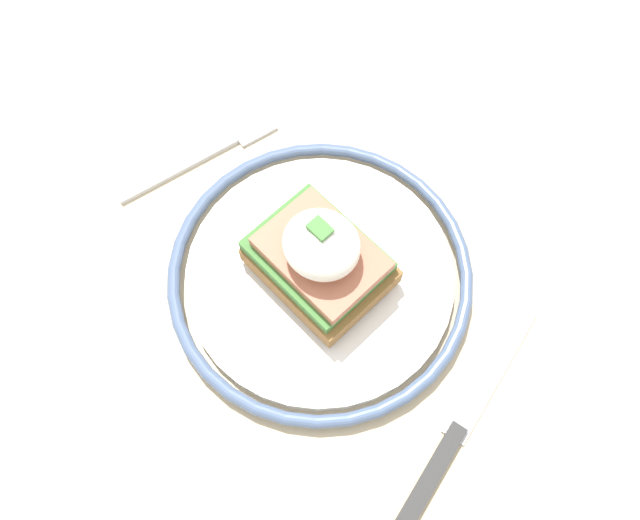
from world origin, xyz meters
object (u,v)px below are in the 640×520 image
at_px(fork, 206,154).
at_px(sandwich, 320,256).
at_px(plate, 320,274).
at_px(knife, 455,434).

bearing_deg(fork, sandwich, -3.43).
height_order(plate, fork, plate).
xyz_separation_m(plate, knife, (0.16, -0.01, -0.01)).
relative_size(plate, fork, 1.60).
xyz_separation_m(plate, sandwich, (0.00, -0.00, 0.04)).
xyz_separation_m(sandwich, knife, (0.15, -0.01, -0.04)).
bearing_deg(fork, knife, -4.39).
relative_size(plate, knife, 1.24).
xyz_separation_m(fork, knife, (0.31, -0.02, 0.00)).
bearing_deg(sandwich, plate, 134.86).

